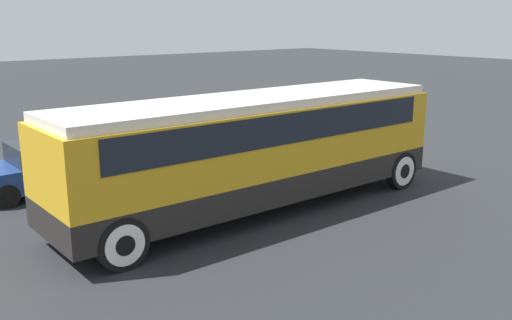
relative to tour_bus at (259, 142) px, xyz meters
The scene contains 4 objects.
ground_plane 1.81m from the tour_bus, behind, with size 120.00×120.00×0.00m, color #26282B.
tour_bus is the anchor object (origin of this frame).
parked_car_near 5.61m from the tour_bus, 69.17° to the left, with size 4.63×1.81×1.31m.
parked_car_mid 6.18m from the tour_bus, 123.55° to the left, with size 4.44×1.88×1.46m.
Camera 1 is at (-8.92, -10.99, 4.86)m, focal length 40.00 mm.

